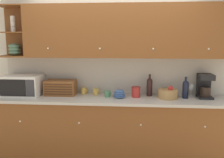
# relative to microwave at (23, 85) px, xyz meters

# --- Properties ---
(ground_plane) EXTENTS (24.00, 24.00, 0.00)m
(ground_plane) POSITION_rel_microwave_xyz_m (1.35, 0.25, -1.11)
(ground_plane) COLOR tan
(wall_back) EXTENTS (5.78, 0.06, 2.60)m
(wall_back) POSITION_rel_microwave_xyz_m (1.35, 0.28, 0.19)
(wall_back) COLOR beige
(wall_back) RESTS_ON ground_plane
(counter_unit) EXTENTS (3.40, 0.61, 0.96)m
(counter_unit) POSITION_rel_microwave_xyz_m (1.35, -0.04, -0.63)
(counter_unit) COLOR brown
(counter_unit) RESTS_ON ground_plane
(backsplash_panel) EXTENTS (3.38, 0.01, 0.58)m
(backsplash_panel) POSITION_rel_microwave_xyz_m (1.35, 0.24, 0.14)
(backsplash_panel) COLOR #B7B2A8
(backsplash_panel) RESTS_ON counter_unit
(upper_cabinets) EXTENTS (3.38, 0.37, 0.75)m
(upper_cabinets) POSITION_rel_microwave_xyz_m (1.52, 0.08, 0.80)
(upper_cabinets) COLOR brown
(upper_cabinets) RESTS_ON backsplash_panel
(microwave) EXTENTS (0.56, 0.41, 0.30)m
(microwave) POSITION_rel_microwave_xyz_m (0.00, 0.00, 0.00)
(microwave) COLOR silver
(microwave) RESTS_ON counter_unit
(bread_box) EXTENTS (0.46, 0.26, 0.23)m
(bread_box) POSITION_rel_microwave_xyz_m (0.57, 0.06, -0.04)
(bread_box) COLOR brown
(bread_box) RESTS_ON counter_unit
(mug_patterned_third) EXTENTS (0.10, 0.09, 0.09)m
(mug_patterned_third) POSITION_rel_microwave_xyz_m (0.90, 0.17, -0.11)
(mug_patterned_third) COLOR gold
(mug_patterned_third) RESTS_ON counter_unit
(mug) EXTENTS (0.09, 0.08, 0.10)m
(mug) POSITION_rel_microwave_xyz_m (1.10, 0.13, -0.10)
(mug) COLOR gold
(mug) RESTS_ON counter_unit
(mug_blue_second) EXTENTS (0.10, 0.08, 0.09)m
(mug_blue_second) POSITION_rel_microwave_xyz_m (1.29, -0.00, -0.11)
(mug_blue_second) COLOR #4C845B
(mug_blue_second) RESTS_ON counter_unit
(bowl_stack_on_counter) EXTENTS (0.18, 0.18, 0.12)m
(bowl_stack_on_counter) POSITION_rel_microwave_xyz_m (1.47, -0.04, -0.10)
(bowl_stack_on_counter) COLOR #3D5B93
(bowl_stack_on_counter) RESTS_ON counter_unit
(storage_canister) EXTENTS (0.13, 0.13, 0.16)m
(storage_canister) POSITION_rel_microwave_xyz_m (1.71, 0.02, -0.07)
(storage_canister) COLOR #B22D28
(storage_canister) RESTS_ON counter_unit
(second_wine_bottle) EXTENTS (0.09, 0.09, 0.33)m
(second_wine_bottle) POSITION_rel_microwave_xyz_m (1.91, 0.12, -0.00)
(second_wine_bottle) COLOR black
(second_wine_bottle) RESTS_ON counter_unit
(fruit_basket) EXTENTS (0.28, 0.28, 0.19)m
(fruit_basket) POSITION_rel_microwave_xyz_m (2.17, -0.01, -0.09)
(fruit_basket) COLOR #A87F4C
(fruit_basket) RESTS_ON counter_unit
(wine_bottle) EXTENTS (0.09, 0.09, 0.31)m
(wine_bottle) POSITION_rel_microwave_xyz_m (2.42, 0.02, -0.01)
(wine_bottle) COLOR black
(wine_bottle) RESTS_ON counter_unit
(wine_glass) EXTENTS (0.07, 0.07, 0.18)m
(wine_glass) POSITION_rel_microwave_xyz_m (2.54, 0.16, -0.03)
(wine_glass) COLOR silver
(wine_glass) RESTS_ON counter_unit
(coffee_maker) EXTENTS (0.20, 0.24, 0.35)m
(coffee_maker) POSITION_rel_microwave_xyz_m (2.71, 0.07, 0.03)
(coffee_maker) COLOR black
(coffee_maker) RESTS_ON counter_unit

